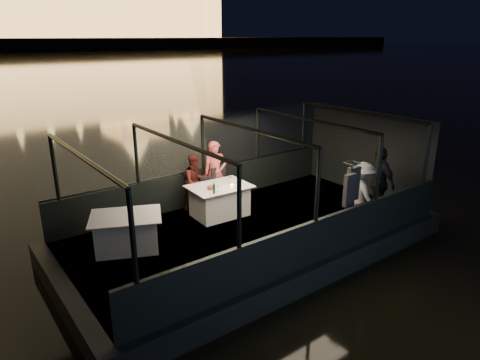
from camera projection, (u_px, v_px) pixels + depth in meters
boat_hull at (250, 247)px, 10.02m from camera, size 8.60×4.40×1.00m
boat_deck at (250, 228)px, 9.87m from camera, size 8.00×4.00×0.04m
gunwale_port at (204, 186)px, 11.24m from camera, size 8.00×0.08×0.90m
gunwale_starboard at (315, 242)px, 8.20m from camera, size 8.00×0.08×0.90m
cabin_glass_port at (203, 143)px, 10.87m from camera, size 8.00×0.02×1.40m
cabin_glass_starboard at (318, 185)px, 7.83m from camera, size 8.00×0.02×1.40m
cabin_roof_glass at (251, 129)px, 9.13m from camera, size 8.00×4.00×0.02m
end_wall_fore at (65, 226)px, 7.23m from camera, size 0.02×4.00×2.30m
end_wall_aft at (365, 153)px, 11.76m from camera, size 0.02×4.00×2.30m
canopy_ribs at (251, 180)px, 9.49m from camera, size 8.00×4.00×2.30m
dining_table_central at (220, 201)px, 10.42m from camera, size 1.50×1.11×0.77m
dining_table_aft at (127, 232)px, 8.75m from camera, size 1.71×1.52×0.75m
chair_port_left at (212, 192)px, 10.77m from camera, size 0.49×0.49×0.80m
chair_port_right at (223, 190)px, 10.98m from camera, size 0.53×0.53×1.01m
coat_stand at (349, 200)px, 9.02m from camera, size 0.60×0.55×1.77m
person_woman_coral at (215, 176)px, 11.05m from camera, size 0.71×0.59×1.67m
person_man_maroon at (196, 181)px, 10.72m from camera, size 0.69×0.54×1.44m
passenger_stripe at (363, 190)px, 9.81m from camera, size 0.85×1.10×1.50m
passenger_dark at (378, 182)px, 10.29m from camera, size 0.62×1.08×1.73m
wine_bottle at (214, 187)px, 9.77m from camera, size 0.08×0.08×0.28m
bread_basket at (211, 188)px, 10.06m from camera, size 0.20×0.20×0.07m
amber_candle at (232, 186)px, 10.16m from camera, size 0.08×0.08×0.09m
plate_near at (243, 186)px, 10.30m from camera, size 0.29×0.29×0.01m
plate_far at (213, 188)px, 10.12m from camera, size 0.33×0.33×0.02m
wine_glass_white at (218, 188)px, 9.85m from camera, size 0.07×0.07×0.18m
wine_glass_red at (230, 180)px, 10.44m from camera, size 0.07×0.07×0.20m
wine_glass_empty at (236, 185)px, 10.05m from camera, size 0.08×0.08×0.18m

